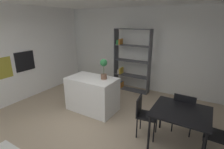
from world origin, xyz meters
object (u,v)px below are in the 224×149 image
built_in_oven (25,61)px  potted_plant_on_island (104,67)px  dining_table (181,115)px  open_bookshelf (130,63)px  kitchen_island (92,94)px  dining_chair_far (184,110)px  dining_chair_island_side (144,112)px

built_in_oven → potted_plant_on_island: (2.57, 0.51, 0.04)m
dining_table → open_bookshelf: bearing=133.9°
kitchen_island → dining_table: bearing=-7.8°
potted_plant_on_island → built_in_oven: bearing=-168.8°
built_in_oven → kitchen_island: built_in_oven is taller
kitchen_island → dining_chair_far: bearing=4.4°
potted_plant_on_island → open_bookshelf: (-0.06, 1.73, -0.25)m
kitchen_island → dining_chair_island_side: (1.61, -0.33, 0.07)m
kitchen_island → dining_chair_far: size_ratio=1.41×
built_in_oven → dining_chair_island_side: bearing=1.0°
dining_chair_far → dining_chair_island_side: bearing=36.1°
dining_chair_island_side → built_in_oven: bearing=83.0°
dining_table → potted_plant_on_island: bearing=168.0°
dining_chair_far → built_in_oven: bearing=8.2°
built_in_oven → dining_table: bearing=1.0°
dining_chair_far → kitchen_island: bearing=5.4°
open_bookshelf → dining_chair_island_side: open_bookshelf is taller
potted_plant_on_island → dining_table: potted_plant_on_island is taller
potted_plant_on_island → dining_chair_island_side: bearing=-18.8°
built_in_oven → kitchen_island: bearing=10.0°
kitchen_island → potted_plant_on_island: potted_plant_on_island is taller
open_bookshelf → dining_table: (2.08, -2.16, -0.30)m
kitchen_island → open_bookshelf: size_ratio=0.62×
potted_plant_on_island → dining_chair_far: potted_plant_on_island is taller
open_bookshelf → dining_chair_island_side: (1.35, -2.17, -0.47)m
dining_chair_island_side → dining_chair_far: dining_chair_far is taller
dining_chair_island_side → open_bookshelf: bearing=23.9°
built_in_oven → dining_table: built_in_oven is taller
open_bookshelf → dining_chair_island_side: bearing=-58.1°
kitchen_island → built_in_oven: bearing=-170.0°
open_bookshelf → dining_chair_island_side: 2.60m
potted_plant_on_island → open_bookshelf: size_ratio=0.25×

